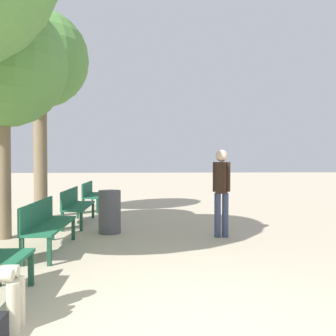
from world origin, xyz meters
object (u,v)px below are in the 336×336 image
at_px(bench_row_1, 46,221).
at_px(trash_bin, 110,212).
at_px(pedestrian_near, 222,187).
at_px(tree_row_1, 2,65).
at_px(tree_row_2, 40,61).
at_px(bench_row_2, 75,203).
at_px(bench_row_3, 92,193).

xyz_separation_m(bench_row_1, trash_bin, (0.94, 1.52, -0.06)).
bearing_deg(pedestrian_near, tree_row_1, 178.62).
bearing_deg(trash_bin, tree_row_1, -168.08).
bearing_deg(tree_row_2, bench_row_2, -42.36).
distance_m(bench_row_3, pedestrian_near, 5.43).
xyz_separation_m(bench_row_3, pedestrian_near, (3.23, -4.33, 0.50)).
height_order(bench_row_3, trash_bin, trash_bin).
height_order(bench_row_1, pedestrian_near, pedestrian_near).
bearing_deg(trash_bin, bench_row_2, 129.49).
relative_size(bench_row_1, trash_bin, 2.05).
distance_m(bench_row_2, pedestrian_near, 3.68).
bearing_deg(bench_row_2, bench_row_1, -90.00).
bearing_deg(trash_bin, bench_row_1, -121.71).
bearing_deg(pedestrian_near, trash_bin, 166.86).
height_order(tree_row_1, pedestrian_near, tree_row_1).
distance_m(bench_row_1, tree_row_2, 5.30).
bearing_deg(bench_row_1, bench_row_2, 90.00).
relative_size(bench_row_2, tree_row_1, 0.40).
distance_m(tree_row_1, tree_row_2, 2.68).
xyz_separation_m(tree_row_2, pedestrian_near, (4.34, -2.68, -3.16)).
bearing_deg(bench_row_3, pedestrian_near, -53.23).
bearing_deg(bench_row_1, pedestrian_near, 16.87).
height_order(bench_row_3, tree_row_1, tree_row_1).
distance_m(tree_row_1, pedestrian_near, 4.97).
distance_m(bench_row_2, tree_row_2, 3.96).
bearing_deg(bench_row_2, tree_row_2, 137.64).
xyz_separation_m(bench_row_1, bench_row_3, (0.00, 5.31, 0.00)).
bearing_deg(pedestrian_near, tree_row_2, 148.28).
relative_size(bench_row_1, bench_row_2, 1.00).
distance_m(bench_row_3, tree_row_1, 5.26).
height_order(bench_row_1, bench_row_2, same).
distance_m(bench_row_2, trash_bin, 1.47).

